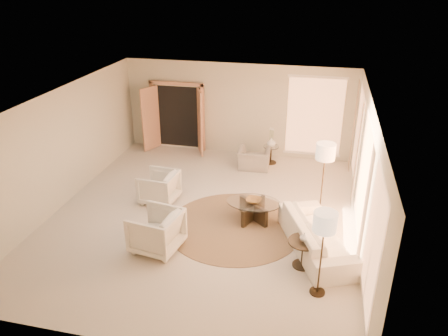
% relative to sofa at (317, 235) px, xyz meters
% --- Properties ---
extents(room, '(7.04, 8.04, 2.83)m').
position_rel_sofa_xyz_m(room, '(-2.62, 0.79, 1.05)').
color(room, beige).
rests_on(room, ground).
extents(windows_right, '(0.10, 6.40, 2.40)m').
position_rel_sofa_xyz_m(windows_right, '(0.83, 0.89, 1.00)').
color(windows_right, '#EE9A5F').
rests_on(windows_right, room).
extents(window_back_corner, '(1.70, 0.10, 2.40)m').
position_rel_sofa_xyz_m(window_back_corner, '(-0.32, 4.74, 1.00)').
color(window_back_corner, '#EE9A5F').
rests_on(window_back_corner, room).
extents(curtains_right, '(0.06, 5.20, 2.60)m').
position_rel_sofa_xyz_m(curtains_right, '(0.78, 1.79, 0.95)').
color(curtains_right, tan).
rests_on(curtains_right, room).
extents(french_doors, '(1.95, 0.66, 2.16)m').
position_rel_sofa_xyz_m(french_doors, '(-4.52, 4.61, 0.72)').
color(french_doors, tan).
rests_on(french_doors, room).
extents(area_rug, '(3.94, 3.94, 0.01)m').
position_rel_sofa_xyz_m(area_rug, '(-1.81, 0.51, -0.34)').
color(area_rug, '#493320').
rests_on(area_rug, room).
extents(sofa, '(1.78, 2.56, 0.70)m').
position_rel_sofa_xyz_m(sofa, '(0.00, 0.00, 0.00)').
color(sofa, white).
rests_on(sofa, room).
extents(armchair_left, '(0.85, 0.90, 0.87)m').
position_rel_sofa_xyz_m(armchair_left, '(-3.88, 1.22, 0.09)').
color(armchair_left, white).
rests_on(armchair_left, room).
extents(armchair_right, '(1.00, 1.05, 0.95)m').
position_rel_sofa_xyz_m(armchair_right, '(-3.20, -0.71, 0.13)').
color(armchair_right, white).
rests_on(armchair_right, room).
extents(accent_chair, '(0.94, 0.65, 0.79)m').
position_rel_sofa_xyz_m(accent_chair, '(-1.91, 3.70, 0.05)').
color(accent_chair, gray).
rests_on(accent_chair, room).
extents(coffee_table, '(1.50, 1.50, 0.46)m').
position_rel_sofa_xyz_m(coffee_table, '(-1.46, 0.89, -0.06)').
color(coffee_table, black).
rests_on(coffee_table, room).
extents(end_table, '(0.61, 0.61, 0.58)m').
position_rel_sofa_xyz_m(end_table, '(-0.23, -0.61, 0.05)').
color(end_table, black).
rests_on(end_table, room).
extents(side_table, '(0.46, 0.46, 0.53)m').
position_rel_sofa_xyz_m(side_table, '(-1.49, 4.19, -0.03)').
color(side_table, '#302619').
rests_on(side_table, room).
extents(floor_lamp_near, '(0.43, 0.43, 1.79)m').
position_rel_sofa_xyz_m(floor_lamp_near, '(0.03, 1.48, 1.18)').
color(floor_lamp_near, '#302619').
rests_on(floor_lamp_near, room).
extents(floor_lamp_far, '(0.40, 0.40, 1.66)m').
position_rel_sofa_xyz_m(floor_lamp_far, '(0.09, -1.34, 1.07)').
color(floor_lamp_far, '#302619').
rests_on(floor_lamp_far, room).
extents(bowl, '(0.36, 0.36, 0.09)m').
position_rel_sofa_xyz_m(bowl, '(-1.46, 0.89, 0.15)').
color(bowl, brown).
rests_on(bowl, coffee_table).
extents(end_vase, '(0.22, 0.22, 0.18)m').
position_rel_sofa_xyz_m(end_vase, '(-0.23, -0.61, 0.32)').
color(end_vase, silver).
rests_on(end_vase, end_table).
extents(side_vase, '(0.31, 0.31, 0.26)m').
position_rel_sofa_xyz_m(side_vase, '(-1.49, 4.19, 0.31)').
color(side_vase, silver).
rests_on(side_vase, side_table).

